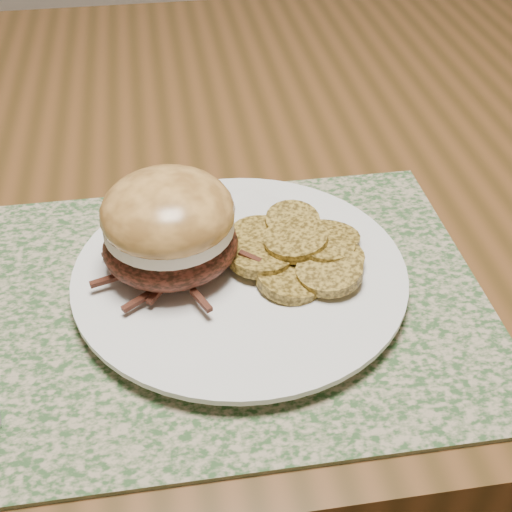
{
  "coord_description": "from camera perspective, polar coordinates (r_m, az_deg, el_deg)",
  "views": [
    {
      "loc": [
        0.15,
        -0.68,
        1.15
      ],
      "look_at": [
        0.22,
        -0.25,
        0.79
      ],
      "focal_mm": 50.0,
      "sensor_mm": 36.0,
      "label": 1
    }
  ],
  "objects": [
    {
      "name": "dining_table",
      "position": [
        0.85,
        -17.62,
        2.69
      ],
      "size": [
        1.5,
        0.9,
        0.75
      ],
      "color": "brown",
      "rests_on": "ground"
    },
    {
      "name": "placemat",
      "position": [
        0.58,
        -3.65,
        -3.77
      ],
      "size": [
        0.45,
        0.33,
        0.0
      ],
      "primitive_type": "cube",
      "color": "#2F4F28",
      "rests_on": "dining_table"
    },
    {
      "name": "dinner_plate",
      "position": [
        0.59,
        -1.29,
        -1.68
      ],
      "size": [
        0.26,
        0.26,
        0.02
      ],
      "primitive_type": "cylinder",
      "color": "silver",
      "rests_on": "placemat"
    },
    {
      "name": "pork_sandwich",
      "position": [
        0.57,
        -6.97,
        2.37
      ],
      "size": [
        0.13,
        0.12,
        0.08
      ],
      "rotation": [
        0.0,
        0.0,
        0.19
      ],
      "color": "black",
      "rests_on": "dinner_plate"
    },
    {
      "name": "roasted_potatoes",
      "position": [
        0.59,
        3.64,
        0.47
      ],
      "size": [
        0.14,
        0.14,
        0.03
      ],
      "color": "olive",
      "rests_on": "dinner_plate"
    }
  ]
}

